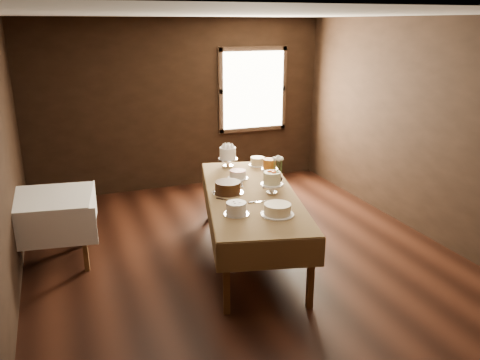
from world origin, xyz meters
name	(u,v)px	position (x,y,z in m)	size (l,w,h in m)	color
floor	(246,260)	(0.00, 0.00, 0.00)	(5.00, 6.00, 0.01)	black
ceiling	(247,14)	(0.00, 0.00, 2.80)	(5.00, 6.00, 0.01)	beige
wall_back	(180,105)	(0.00, 3.00, 1.40)	(5.00, 0.02, 2.80)	black
wall_front	(443,269)	(0.00, -3.00, 1.40)	(5.00, 0.02, 2.80)	black
wall_right	(426,130)	(2.50, 0.00, 1.40)	(0.02, 6.00, 2.80)	black
window	(253,90)	(1.30, 2.94, 1.60)	(1.10, 0.05, 1.30)	#FFEABF
display_table	(251,197)	(0.11, 0.11, 0.75)	(1.62, 2.78, 0.81)	#482A12
side_table	(50,204)	(-2.12, 0.85, 0.71)	(1.07, 1.07, 0.80)	#482A12
cake_meringue	(228,158)	(0.21, 1.22, 0.94)	(0.31, 0.31, 0.28)	silver
cake_speckled	(257,162)	(0.62, 1.12, 0.87)	(0.26, 0.26, 0.12)	white
cake_lattice	(238,175)	(0.15, 0.67, 0.86)	(0.30, 0.30, 0.10)	white
cake_caramel	(269,169)	(0.55, 0.57, 0.92)	(0.23, 0.23, 0.26)	white
cake_chocolate	(228,188)	(-0.16, 0.18, 0.88)	(0.39, 0.39, 0.14)	silver
cake_flowers	(272,184)	(0.32, 0.00, 0.93)	(0.26, 0.26, 0.27)	white
cake_swirl	(236,209)	(-0.30, -0.48, 0.88)	(0.28, 0.28, 0.14)	silver
cake_cream	(277,210)	(0.10, -0.63, 0.87)	(0.35, 0.35, 0.12)	white
cake_server_a	(262,201)	(0.11, -0.21, 0.81)	(0.24, 0.03, 0.01)	silver
cake_server_b	(283,205)	(0.28, -0.41, 0.81)	(0.24, 0.03, 0.01)	silver
cake_server_c	(242,183)	(0.13, 0.48, 0.81)	(0.24, 0.03, 0.01)	silver
cake_server_d	(270,184)	(0.43, 0.29, 0.81)	(0.24, 0.03, 0.01)	silver
cake_server_e	(229,200)	(-0.23, -0.06, 0.81)	(0.24, 0.03, 0.01)	silver
flower_vase	(278,177)	(0.56, 0.34, 0.87)	(0.12, 0.12, 0.13)	#2D2823
flower_bouquet	(278,163)	(0.56, 0.34, 1.06)	(0.14, 0.14, 0.20)	white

